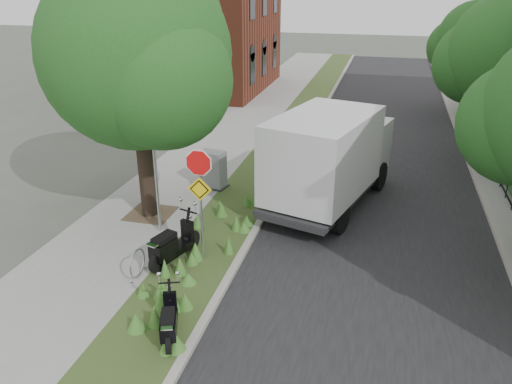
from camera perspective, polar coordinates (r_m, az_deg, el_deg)
ground at (r=12.76m, az=-0.94°, el=-10.29°), size 120.00×120.00×0.00m
sidewalk_near at (r=22.56m, az=-4.57°, el=5.22°), size 3.50×60.00×0.12m
verge at (r=21.84m, az=2.29°, el=4.66°), size 2.00×60.00×0.12m
kerb_near at (r=21.66m, az=4.88°, el=4.45°), size 0.20×60.00×0.13m
road at (r=21.42m, az=14.15°, el=3.41°), size 7.00×60.00×0.01m
kerb_far at (r=21.70m, az=23.40°, el=2.58°), size 0.20×60.00×0.13m
street_tree_main at (r=14.99m, az=-13.64°, el=14.05°), size 6.21×5.54×7.66m
bare_post at (r=14.35m, az=-11.45°, el=2.72°), size 0.08×0.08×4.00m
bike_hoop at (r=12.92m, az=-13.42°, el=-7.93°), size 0.06×0.78×0.77m
sign_assembly at (r=12.55m, az=-6.46°, el=1.01°), size 0.94×0.08×3.22m
fence_far at (r=21.64m, az=25.48°, el=3.87°), size 0.04×24.00×1.00m
brick_building at (r=34.63m, az=-6.70°, el=18.53°), size 9.40×10.40×8.30m
far_tree_b at (r=20.84m, az=26.53°, el=13.59°), size 4.83×4.31×6.56m
far_tree_c at (r=28.72m, az=23.57°, el=15.33°), size 4.37×3.89×5.93m
scooter_near at (r=13.24m, az=-9.84°, el=-6.41°), size 0.77×1.90×0.93m
scooter_far at (r=10.77m, az=-9.89°, el=-14.79°), size 0.70×1.49×0.74m
box_truck at (r=16.34m, az=8.44°, el=4.26°), size 3.86×6.46×2.75m
utility_cabinet at (r=17.80m, az=-4.98°, el=2.52°), size 1.11×0.85×1.33m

